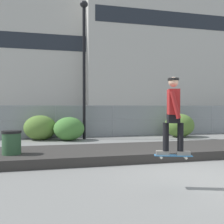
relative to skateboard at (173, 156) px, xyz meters
The scene contains 15 objects.
ground_plane 1.29m from the skateboard, 26.81° to the left, with size 120.00×120.00×0.00m, color slate.
gravel_berm 3.79m from the skateboard, 75.23° to the left, with size 12.00×2.62×0.30m, color #33302D.
skateboard is the anchor object (origin of this frame).
skater 0.96m from the skateboard, 153.43° to the right, with size 0.72×0.62×1.68m.
chain_fence 9.59m from the skateboard, 84.28° to the left, with size 20.10×0.06×1.85m.
street_lamp 9.65m from the skateboard, 95.59° to the left, with size 0.44×0.44×7.53m.
parked_car_near 12.12m from the skateboard, 97.12° to the left, with size 4.49×2.12×1.66m.
parked_car_mid 12.83m from the skateboard, 70.25° to the left, with size 4.49×2.13×1.66m.
parked_car_far 15.76m from the skateboard, 52.12° to the left, with size 4.44×2.02×1.66m.
library_building 42.42m from the skateboard, 100.14° to the left, with size 23.66×10.11×19.30m.
office_block 44.57m from the skateboard, 68.28° to the left, with size 26.29×13.71×25.99m.
shrub_left 9.48m from the skateboard, 109.68° to the left, with size 1.71×1.40×1.32m.
shrub_center 8.52m from the skateboard, 101.57° to the left, with size 1.60×1.31×1.23m.
shrub_right 9.64m from the skateboard, 60.91° to the left, with size 1.77×1.45×1.37m.
trash_bin 5.01m from the skateboard, 138.77° to the left, with size 0.59×0.59×1.03m.
Camera 1 is at (-3.46, -5.40, 1.76)m, focal length 40.18 mm.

